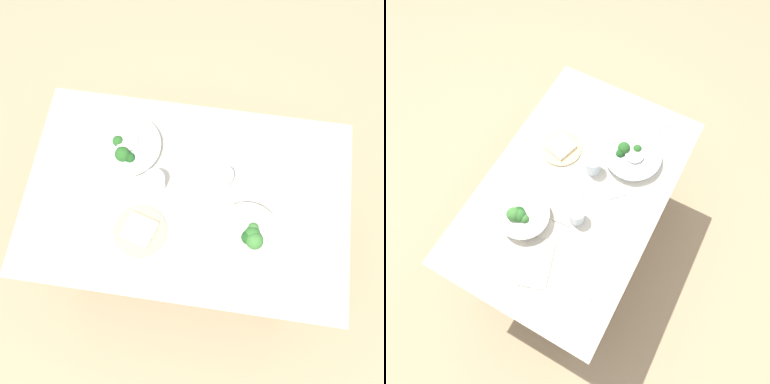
{
  "view_description": "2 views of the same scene",
  "coord_description": "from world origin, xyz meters",
  "views": [
    {
      "loc": [
        -0.1,
        0.54,
        2.27
      ],
      "look_at": [
        -0.02,
        -0.02,
        0.73
      ],
      "focal_mm": 39.51,
      "sensor_mm": 36.0,
      "label": 1
    },
    {
      "loc": [
        -0.61,
        -0.35,
        2.25
      ],
      "look_at": [
        -0.01,
        -0.02,
        0.73
      ],
      "focal_mm": 33.49,
      "sensor_mm": 36.0,
      "label": 2
    }
  ],
  "objects": [
    {
      "name": "ground_plane",
      "position": [
        0.0,
        0.0,
        0.0
      ],
      "size": [
        6.0,
        6.0,
        0.0
      ],
      "primitive_type": "plane",
      "color": "tan"
    },
    {
      "name": "dining_table",
      "position": [
        0.0,
        0.0,
        0.6
      ],
      "size": [
        1.25,
        0.81,
        0.73
      ],
      "color": "beige",
      "rests_on": "ground_plane"
    },
    {
      "name": "broccoli_bowl_far",
      "position": [
        -0.25,
        0.13,
        0.77
      ],
      "size": [
        0.23,
        0.23,
        0.1
      ],
      "color": "silver",
      "rests_on": "dining_table"
    },
    {
      "name": "broccoli_bowl_near",
      "position": [
        0.27,
        -0.16,
        0.76
      ],
      "size": [
        0.28,
        0.28,
        0.09
      ],
      "color": "white",
      "rests_on": "dining_table"
    },
    {
      "name": "bread_side_plate",
      "position": [
        0.15,
        0.16,
        0.74
      ],
      "size": [
        0.2,
        0.2,
        0.03
      ],
      "color": "#D6B27A",
      "rests_on": "dining_table"
    },
    {
      "name": "water_glass_center",
      "position": [
        0.13,
        -0.02,
        0.77
      ],
      "size": [
        0.08,
        0.08,
        0.09
      ],
      "primitive_type": "cylinder",
      "color": "silver",
      "rests_on": "dining_table"
    },
    {
      "name": "water_glass_side",
      "position": [
        -0.13,
        -0.08,
        0.77
      ],
      "size": [
        0.08,
        0.08,
        0.09
      ],
      "primitive_type": "cylinder",
      "color": "silver",
      "rests_on": "dining_table"
    },
    {
      "name": "fork_by_far_bowl",
      "position": [
        0.5,
        -0.23,
        0.73
      ],
      "size": [
        0.1,
        0.03,
        0.0
      ],
      "rotation": [
        0.0,
        0.0,
        6.11
      ],
      "color": "#B7B7BC",
      "rests_on": "dining_table"
    },
    {
      "name": "fork_by_near_bowl",
      "position": [
        0.05,
        -0.18,
        0.73
      ],
      "size": [
        0.07,
        0.08,
        0.0
      ],
      "rotation": [
        0.0,
        0.0,
        2.34
      ],
      "color": "#B7B7BC",
      "rests_on": "dining_table"
    },
    {
      "name": "table_knife_left",
      "position": [
        -0.42,
        -0.29,
        0.73
      ],
      "size": [
        0.16,
        0.13,
        0.0
      ],
      "primitive_type": "cube",
      "rotation": [
        0.0,
        0.0,
        2.45
      ],
      "color": "#B7B7BC",
      "rests_on": "dining_table"
    },
    {
      "name": "table_knife_right",
      "position": [
        0.35,
        0.1,
        0.73
      ],
      "size": [
        0.14,
        0.15,
        0.0
      ],
      "primitive_type": "cube",
      "rotation": [
        0.0,
        0.0,
        0.83
      ],
      "color": "#B7B7BC",
      "rests_on": "dining_table"
    },
    {
      "name": "napkin_folded_upper",
      "position": [
        -0.11,
        0.0,
        0.73
      ],
      "size": [
        0.17,
        0.14,
        0.01
      ],
      "primitive_type": "cube",
      "rotation": [
        0.0,
        0.0,
        0.1
      ],
      "color": "#B1A997",
      "rests_on": "dining_table"
    },
    {
      "name": "napkin_folded_lower",
      "position": [
        -0.39,
        -0.02,
        0.73
      ],
      "size": [
        0.24,
        0.19,
        0.01
      ],
      "primitive_type": "cube",
      "rotation": [
        0.0,
        0.0,
        0.31
      ],
      "color": "#B1A997",
      "rests_on": "dining_table"
    }
  ]
}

